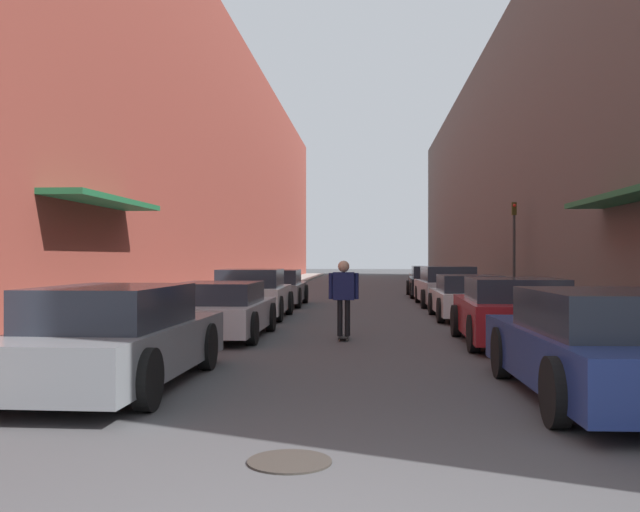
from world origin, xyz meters
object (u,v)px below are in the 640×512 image
parked_car_right_3 (447,287)px  traffic_light (514,240)px  parked_car_left_0 (116,338)px  manhole_cover (290,461)px  parked_car_left_2 (252,294)px  parked_car_right_2 (468,297)px  parked_car_right_1 (513,312)px  parked_car_left_3 (276,288)px  parked_car_right_0 (606,347)px  skateboarder (344,291)px  parked_car_left_1 (220,310)px  parked_car_right_4 (430,282)px

parked_car_right_3 → traffic_light: bearing=6.8°
parked_car_left_0 → manhole_cover: parked_car_left_0 is taller
parked_car_left_2 → parked_car_right_3: (5.94, 5.43, 0.00)m
parked_car_right_2 → parked_car_right_1: bearing=-89.2°
parked_car_left_3 → parked_car_right_0: bearing=-69.3°
parked_car_right_0 → skateboarder: skateboarder is taller
parked_car_left_1 → traffic_light: size_ratio=1.19×
parked_car_right_2 → parked_car_right_4: 10.83m
skateboarder → parked_car_left_0: bearing=-116.3°
parked_car_right_1 → parked_car_right_2: size_ratio=0.99×
parked_car_right_0 → parked_car_right_3: bearing=90.4°
parked_car_left_0 → manhole_cover: bearing=-50.6°
parked_car_right_1 → traffic_light: (2.26, 11.28, 1.64)m
parked_car_left_2 → manhole_cover: bearing=-79.2°
parked_car_right_4 → traffic_light: size_ratio=1.33×
parked_car_right_2 → parked_car_right_3: size_ratio=0.88×
skateboarder → traffic_light: traffic_light is taller
parked_car_left_0 → parked_car_right_2: bearing=60.7°
skateboarder → manhole_cover: size_ratio=2.31×
parked_car_left_1 → traffic_light: 13.39m
parked_car_right_0 → manhole_cover: 4.45m
parked_car_right_1 → manhole_cover: bearing=-112.8°
parked_car_left_2 → parked_car_left_3: size_ratio=0.93×
parked_car_left_3 → skateboarder: size_ratio=2.62×
parked_car_right_1 → traffic_light: 11.62m
parked_car_left_1 → parked_car_right_4: size_ratio=0.89×
parked_car_left_0 → traffic_light: traffic_light is taller
skateboarder → manhole_cover: 8.81m
parked_car_left_2 → parked_car_right_2: bearing=1.2°
parked_car_right_1 → parked_car_right_4: (-0.19, 16.51, -0.00)m
parked_car_left_0 → traffic_light: (8.31, 16.22, 1.63)m
parked_car_right_2 → parked_car_right_3: parked_car_right_3 is taller
parked_car_left_3 → parked_car_right_2: 7.75m
parked_car_left_3 → traffic_light: (8.30, 0.63, 1.66)m
parked_car_left_3 → parked_car_right_3: size_ratio=0.89×
parked_car_left_2 → parked_car_right_1: 8.20m
skateboarder → manhole_cover: bearing=-90.8°
parked_car_left_1 → parked_car_left_3: 9.85m
parked_car_right_3 → parked_car_right_4: parked_car_right_3 is taller
skateboarder → manhole_cover: skateboarder is taller
parked_car_right_3 → manhole_cover: parked_car_right_3 is taller
parked_car_right_0 → parked_car_right_1: parked_car_right_0 is taller
manhole_cover → traffic_light: traffic_light is taller
parked_car_left_1 → parked_car_right_4: 16.72m
parked_car_right_4 → manhole_cover: size_ratio=6.60×
parked_car_left_3 → parked_car_left_0: bearing=-90.0°
parked_car_left_3 → manhole_cover: size_ratio=6.07×
parked_car_right_0 → skateboarder: 6.86m
parked_car_left_2 → traffic_light: 10.20m
parked_car_left_1 → parked_car_right_2: size_ratio=0.98×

